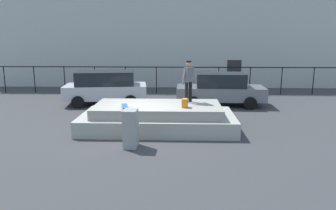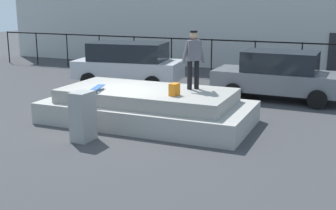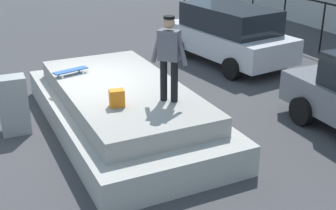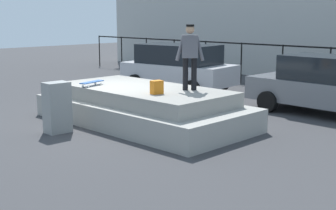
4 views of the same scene
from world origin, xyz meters
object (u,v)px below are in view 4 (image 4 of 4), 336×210
Objects in this scene: backpack at (157,87)px; car_grey_sedan_mid at (328,85)px; car_silver_hatchback_near at (178,66)px; skateboard at (92,82)px; utility_box at (57,108)px; skateboarder at (190,53)px.

car_grey_sedan_mid is at bearing 168.27° from backpack.
backpack is 0.07× the size of car_silver_hatchback_near.
skateboard is 0.66× the size of utility_box.
car_silver_hatchback_near is (-1.99, 5.55, -0.14)m from skateboard.
utility_box is (-1.81, -1.70, -0.52)m from backpack.
backpack is 0.26× the size of utility_box.
skateboard is 1.51m from utility_box.
car_grey_sedan_mid is at bearing -1.53° from car_silver_hatchback_near.
car_silver_hatchback_near reaches higher than car_grey_sedan_mid.
car_silver_hatchback_near is 6.19m from car_grey_sedan_mid.
backpack is 2.54m from utility_box.
utility_box is (2.40, -6.93, -0.31)m from car_silver_hatchback_near.
backpack is at bearing 45.89° from utility_box.
car_silver_hatchback_near is at bearing 109.70° from skateboard.
skateboarder is 4.56m from car_grey_sedan_mid.
skateboarder reaches higher than utility_box.
utility_box is at bearing -119.23° from car_grey_sedan_mid.
skateboard is at bearing 109.22° from utility_box.
car_silver_hatchback_near reaches higher than utility_box.
skateboarder is at bearing 56.69° from utility_box.
car_silver_hatchback_near is at bearing 136.10° from skateboarder.
car_silver_hatchback_near is (-4.21, 5.23, -0.21)m from backpack.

